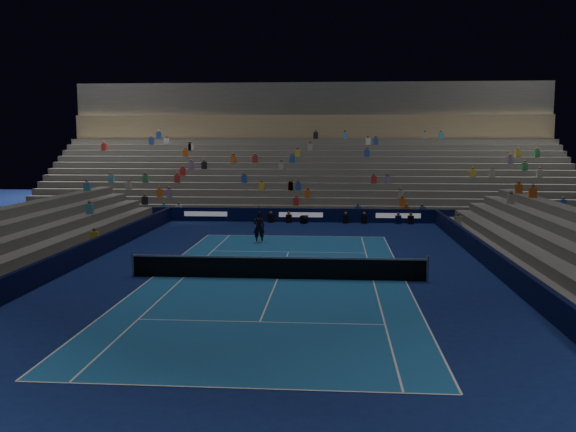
# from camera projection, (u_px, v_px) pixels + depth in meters

# --- Properties ---
(ground) EXTENTS (90.00, 90.00, 0.00)m
(ground) POSITION_uv_depth(u_px,v_px,m) (278.00, 279.00, 26.82)
(ground) COLOR #0D1A53
(ground) RESTS_ON ground
(court_surface) EXTENTS (10.97, 23.77, 0.01)m
(court_surface) POSITION_uv_depth(u_px,v_px,m) (278.00, 279.00, 26.82)
(court_surface) COLOR #1C599A
(court_surface) RESTS_ON ground
(sponsor_barrier_far) EXTENTS (44.00, 0.25, 1.00)m
(sponsor_barrier_far) POSITION_uv_depth(u_px,v_px,m) (301.00, 215.00, 45.06)
(sponsor_barrier_far) COLOR #080C33
(sponsor_barrier_far) RESTS_ON ground
(sponsor_barrier_east) EXTENTS (0.25, 37.00, 1.00)m
(sponsor_barrier_east) POSITION_uv_depth(u_px,v_px,m) (507.00, 271.00, 26.04)
(sponsor_barrier_east) COLOR black
(sponsor_barrier_east) RESTS_ON ground
(sponsor_barrier_west) EXTENTS (0.25, 37.00, 1.00)m
(sponsor_barrier_west) POSITION_uv_depth(u_px,v_px,m) (60.00, 264.00, 27.48)
(sponsor_barrier_west) COLOR black
(sponsor_barrier_west) RESTS_ON ground
(grandstand_main) EXTENTS (44.00, 15.20, 11.20)m
(grandstand_main) POSITION_uv_depth(u_px,v_px,m) (307.00, 169.00, 54.01)
(grandstand_main) COLOR #62625D
(grandstand_main) RESTS_ON ground
(tennis_net) EXTENTS (12.90, 0.10, 1.10)m
(tennis_net) POSITION_uv_depth(u_px,v_px,m) (278.00, 267.00, 26.76)
(tennis_net) COLOR #B2B2B7
(tennis_net) RESTS_ON ground
(tennis_player) EXTENTS (0.76, 0.59, 1.87)m
(tennis_player) POSITION_uv_depth(u_px,v_px,m) (259.00, 227.00, 35.99)
(tennis_player) COLOR black
(tennis_player) RESTS_ON ground
(broadcast_camera) EXTENTS (0.58, 0.94, 0.56)m
(broadcast_camera) POSITION_uv_depth(u_px,v_px,m) (304.00, 219.00, 44.35)
(broadcast_camera) COLOR black
(broadcast_camera) RESTS_ON ground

